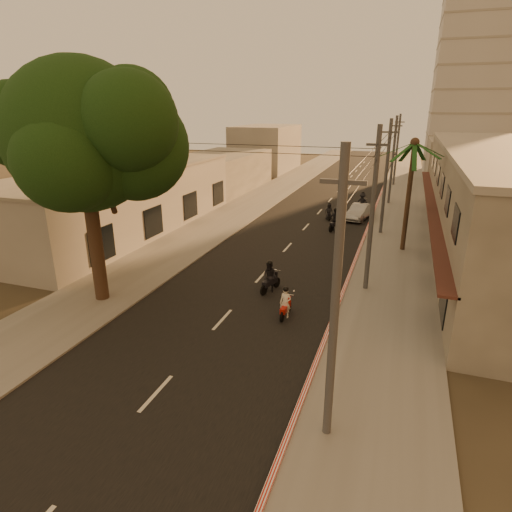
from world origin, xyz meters
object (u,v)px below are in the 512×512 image
object	(u,v)px
scooter_red	(286,304)
scooter_mid_b	(335,220)
parked_car	(359,212)
scooter_far_b	(362,202)
palm_tree	(414,149)
broadleaf_tree	(91,137)
scooter_mid_a	(270,277)
scooter_far_a	(329,212)

from	to	relation	value
scooter_red	scooter_mid_b	world-z (taller)	scooter_mid_b
parked_car	scooter_far_b	bearing A→B (deg)	102.89
scooter_mid_b	scooter_red	bearing A→B (deg)	-70.52
parked_car	palm_tree	bearing A→B (deg)	-53.31
broadleaf_tree	parked_car	xyz separation A→B (m)	(10.61, 22.13, -7.78)
scooter_mid_a	scooter_far_b	size ratio (longest dim) A/B	0.92
scooter_mid_a	scooter_far_a	size ratio (longest dim) A/B	1.17
palm_tree	scooter_far_b	distance (m)	13.78
scooter_far_a	scooter_mid_a	bearing A→B (deg)	-106.26
scooter_far_b	parked_car	distance (m)	3.31
scooter_mid_a	scooter_far_b	xyz separation A→B (m)	(2.72, 21.58, 0.06)
broadleaf_tree	parked_car	bearing A→B (deg)	64.39
broadleaf_tree	scooter_mid_b	size ratio (longest dim) A/B	6.16
scooter_mid_b	parked_car	size ratio (longest dim) A/B	0.44
scooter_red	scooter_far_a	world-z (taller)	scooter_red
scooter_mid_a	scooter_mid_b	world-z (taller)	scooter_mid_b
palm_tree	scooter_mid_b	world-z (taller)	palm_tree
scooter_far_b	scooter_mid_a	bearing A→B (deg)	-93.38
scooter_mid_a	broadleaf_tree	bearing A→B (deg)	-137.62
broadleaf_tree	scooter_red	bearing A→B (deg)	7.04
scooter_red	parked_car	xyz separation A→B (m)	(1.18, 20.97, -0.03)
scooter_mid_a	scooter_mid_b	distance (m)	13.81
broadleaf_tree	palm_tree	size ratio (longest dim) A/B	1.48
palm_tree	scooter_mid_b	xyz separation A→B (m)	(-5.50, 3.74, -6.26)
broadleaf_tree	parked_car	size ratio (longest dim) A/B	2.73
scooter_mid_b	parked_car	world-z (taller)	scooter_mid_b
scooter_far_b	parked_car	size ratio (longest dim) A/B	0.46
broadleaf_tree	scooter_far_a	size ratio (longest dim) A/B	7.55
scooter_far_a	parked_car	xyz separation A→B (m)	(2.61, 1.09, -0.03)
scooter_mid_a	scooter_mid_b	xyz separation A→B (m)	(1.35, 13.74, 0.04)
broadleaf_tree	scooter_far_a	bearing A→B (deg)	69.19
scooter_far_b	scooter_mid_b	bearing A→B (deg)	-96.17
scooter_mid_b	scooter_far_b	world-z (taller)	scooter_far_b
palm_tree	scooter_mid_b	distance (m)	9.13
scooter_mid_a	scooter_far_a	distance (m)	17.19
scooter_mid_b	scooter_far_b	xyz separation A→B (m)	(1.38, 7.83, 0.02)
scooter_red	scooter_mid_a	bearing A→B (deg)	123.09
palm_tree	scooter_far_a	xyz separation A→B (m)	(-6.61, 7.18, -6.42)
scooter_mid_a	parked_car	bearing A→B (deg)	97.15
scooter_mid_a	scooter_far_a	xyz separation A→B (m)	(0.23, 17.19, -0.12)
scooter_mid_a	scooter_far_b	world-z (taller)	scooter_far_b
broadleaf_tree	palm_tree	bearing A→B (deg)	43.48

